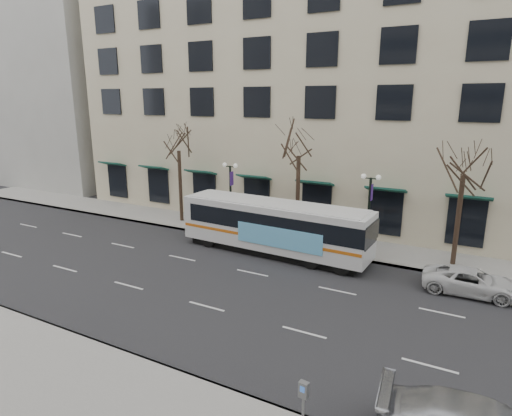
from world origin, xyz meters
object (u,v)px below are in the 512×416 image
Objects in this scene: tree_far_left at (178,138)px; tree_far_right at (465,158)px; lamp_post_left at (231,194)px; white_pickup at (471,282)px; tree_far_mid at (299,141)px; lamp_post_right at (369,210)px; city_bus at (275,226)px; pay_station at (304,393)px.

tree_far_left is 1.03× the size of tree_far_right.
lamp_post_left reaches higher than white_pickup.
white_pickup is at bearing -10.58° from lamp_post_left.
tree_far_mid is (10.00, 0.00, 0.21)m from tree_far_left.
tree_far_right is at bearing 6.85° from lamp_post_right.
lamp_post_left is at bearing 180.00° from lamp_post_right.
lamp_post_left is 0.42× the size of city_bus.
lamp_post_left is at bearing 77.90° from white_pickup.
pay_station is at bearing -66.64° from tree_far_mid.
lamp_post_left is 5.43m from city_bus.
lamp_post_right is at bearing -173.15° from tree_far_right.
pay_station is (-3.05, -16.10, -5.29)m from tree_far_right.
tree_far_right is 6.89m from white_pickup.
city_bus reaches higher than pay_station.
tree_far_left reaches higher than city_bus.
city_bus is at bearing -94.71° from tree_far_mid.
pay_station is (-4.12, -12.50, 0.48)m from white_pickup.
lamp_post_right is at bearing 0.00° from lamp_post_left.
tree_far_right is 1.55× the size of lamp_post_left.
tree_far_right is 15.40m from lamp_post_left.
tree_far_right is 17.22m from pay_station.
tree_far_left is 11.30m from city_bus.
lamp_post_left is 10.00m from lamp_post_right.
tree_far_right is at bearing -0.00° from tree_far_mid.
lamp_post_right is 7.14m from white_pickup.
tree_far_mid is 1.64× the size of lamp_post_left.
lamp_post_left is at bearing -6.83° from tree_far_left.
tree_far_mid is at bearing 173.17° from lamp_post_right.
city_bus is (-10.25, -3.01, -4.58)m from tree_far_right.
tree_far_right is (20.00, 0.00, -0.28)m from tree_far_left.
lamp_post_right is (15.01, -0.60, -3.75)m from tree_far_left.
lamp_post_right reaches higher than city_bus.
city_bus reaches higher than white_pickup.
lamp_post_left reaches higher than pay_station.
pay_station is (1.94, -15.50, -1.81)m from lamp_post_right.
city_bus is (-0.25, -3.01, -5.07)m from tree_far_mid.
pay_station reaches higher than white_pickup.
tree_far_mid reaches higher than tree_far_right.
lamp_post_right is at bearing 103.16° from pay_station.
tree_far_left is 6.29m from lamp_post_left.
tree_far_right is 0.64× the size of city_bus.
lamp_post_left is (5.01, -0.60, -3.75)m from tree_far_left.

